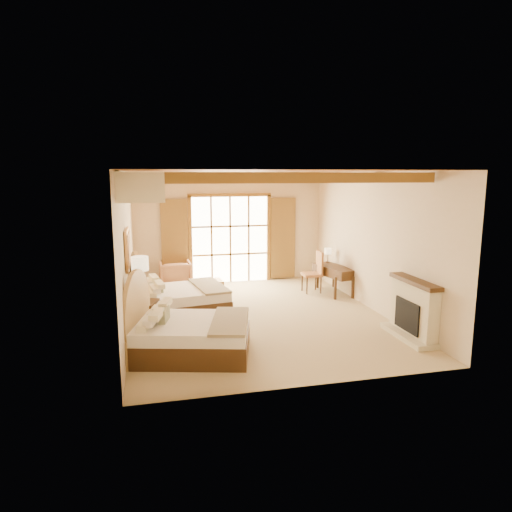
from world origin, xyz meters
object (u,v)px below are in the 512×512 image
object	(u,v)px
bed_near	(183,333)
desk	(335,279)
bed_far	(173,298)
armchair	(175,275)
nightstand	(142,318)

from	to	relation	value
bed_near	desk	world-z (taller)	bed_near
bed_far	armchair	xyz separation A→B (m)	(0.18, 2.43, -0.01)
bed_near	armchair	distance (m)	4.80
armchair	bed_far	bearing A→B (deg)	84.15
nightstand	bed_near	bearing A→B (deg)	-41.83
bed_near	desk	size ratio (longest dim) A/B	1.64
nightstand	armchair	bearing A→B (deg)	95.36
bed_far	armchair	bearing A→B (deg)	76.65
bed_near	armchair	world-z (taller)	bed_near
nightstand	desk	xyz separation A→B (m)	(4.98, 2.12, 0.05)
desk	nightstand	bearing A→B (deg)	-170.93
bed_far	desk	distance (m)	4.42
nightstand	armchair	distance (m)	3.65
desk	armchair	bearing A→B (deg)	146.94
bed_near	nightstand	xyz separation A→B (m)	(-0.70, 1.25, -0.07)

